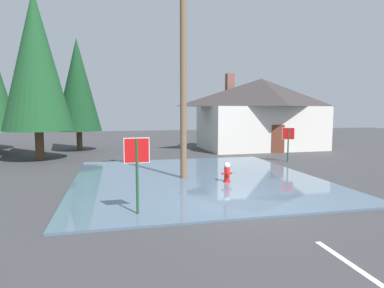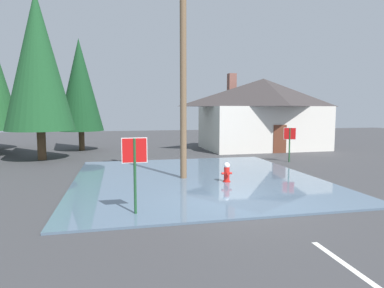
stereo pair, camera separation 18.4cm
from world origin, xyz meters
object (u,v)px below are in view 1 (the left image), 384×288
Objects in this scene: stop_sign_near at (137,161)px; house at (261,113)px; utility_pole at (183,74)px; stop_sign_far at (288,138)px; fire_hydrant at (227,173)px; pine_tree_short_left at (78,85)px; pine_tree_mid_left at (36,61)px.

stop_sign_near is 18.44m from house.
utility_pole is 8.52m from stop_sign_far.
stop_sign_near is 0.26× the size of utility_pole.
pine_tree_short_left is at bearing 118.05° from fire_hydrant.
stop_sign_far is at bearing 41.53° from stop_sign_near.
house reaches higher than stop_sign_near.
pine_tree_mid_left is at bearing -112.47° from pine_tree_short_left.
stop_sign_far is at bearing 41.19° from fire_hydrant.
utility_pole is at bearing -45.95° from pine_tree_mid_left.
house is 16.24m from pine_tree_mid_left.
fire_hydrant is at bearing -44.35° from pine_tree_mid_left.
pine_tree_short_left is at bearing 145.67° from stop_sign_far.
house reaches higher than stop_sign_far.
pine_tree_short_left is (-3.17, 16.86, 3.27)m from stop_sign_near.
house is at bearing 78.98° from stop_sign_far.
pine_tree_mid_left reaches higher than fire_hydrant.
house is 1.18× the size of pine_tree_short_left.
pine_tree_short_left reaches higher than stop_sign_far.
stop_sign_near is at bearing -116.29° from utility_pole.
pine_tree_short_left is (-7.10, 13.32, 4.45)m from fire_hydrant.
house is (8.35, 10.29, -1.73)m from utility_pole.
house is 14.11m from pine_tree_short_left.
stop_sign_near is at bearing -79.36° from pine_tree_short_left.
fire_hydrant is 4.60m from utility_pole.
utility_pole reaches higher than house.
fire_hydrant is 0.09× the size of pine_tree_mid_left.
utility_pole is at bearing 63.71° from stop_sign_near.
stop_sign_far is at bearing -101.02° from house.
utility_pole is at bearing -129.06° from house.
pine_tree_mid_left reaches higher than pine_tree_short_left.
stop_sign_far is at bearing -34.33° from pine_tree_short_left.
stop_sign_near is at bearing -138.00° from fire_hydrant.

